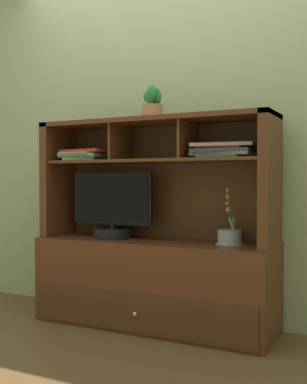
% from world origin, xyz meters
% --- Properties ---
extents(floor_plane, '(6.00, 6.00, 0.02)m').
position_xyz_m(floor_plane, '(0.00, 0.00, -0.01)').
color(floor_plane, brown).
rests_on(floor_plane, ground).
extents(back_wall, '(6.00, 0.02, 2.80)m').
position_xyz_m(back_wall, '(0.00, 0.27, 1.40)').
color(back_wall, '#9AA77E').
rests_on(back_wall, ground).
extents(media_console, '(1.59, 0.50, 1.36)m').
position_xyz_m(media_console, '(0.00, 0.01, 0.41)').
color(media_console, '#532A16').
rests_on(media_console, ground).
extents(tv_monitor, '(0.61, 0.27, 0.44)m').
position_xyz_m(tv_monitor, '(-0.31, -0.01, 0.74)').
color(tv_monitor, black).
rests_on(tv_monitor, media_console).
extents(potted_orchid, '(0.17, 0.17, 0.35)m').
position_xyz_m(potted_orchid, '(0.51, 0.03, 0.62)').
color(potted_orchid, '#8D979B').
rests_on(potted_orchid, media_console).
extents(magazine_stack_left, '(0.40, 0.25, 0.09)m').
position_xyz_m(magazine_stack_left, '(0.48, -0.03, 1.14)').
color(magazine_stack_left, '#3F3D38').
rests_on(magazine_stack_left, media_console).
extents(magazine_stack_centre, '(0.35, 0.26, 0.08)m').
position_xyz_m(magazine_stack_centre, '(-0.52, -0.05, 1.14)').
color(magazine_stack_centre, beige).
rests_on(magazine_stack_centre, media_console).
extents(potted_succulent, '(0.15, 0.15, 0.21)m').
position_xyz_m(potted_succulent, '(-0.00, -0.01, 1.46)').
color(potted_succulent, '#AB6F45').
rests_on(potted_succulent, media_console).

